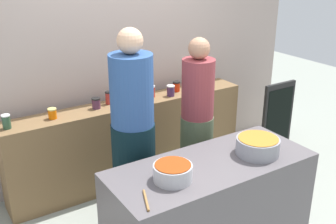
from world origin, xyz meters
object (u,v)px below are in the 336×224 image
preserve_jar_2 (96,103)px  preserve_jar_4 (127,97)px  preserve_jar_1 (52,113)px  preserve_jar_5 (151,91)px  preserve_jar_0 (6,122)px  cook_in_cap (197,131)px  cooking_pot_center (258,146)px  preserve_jar_3 (109,98)px  preserve_jar_8 (195,83)px  cooking_pot_left (173,172)px  preserve_jar_6 (171,91)px  wooden_spoon (146,200)px  chalkboard_sign (277,120)px  cook_with_tongs (133,142)px  preserve_jar_7 (176,86)px

preserve_jar_2 → preserve_jar_4: bearing=1.0°
preserve_jar_1 → preserve_jar_5: size_ratio=0.81×
preserve_jar_0 → cook_in_cap: (1.60, -0.70, -0.21)m
preserve_jar_4 → cooking_pot_center: bearing=-73.7°
cook_in_cap → preserve_jar_1: bearing=149.0°
preserve_jar_3 → cook_in_cap: size_ratio=0.08×
preserve_jar_5 → cooking_pot_center: 1.51m
preserve_jar_8 → cooking_pot_left: size_ratio=0.48×
preserve_jar_0 → preserve_jar_6: bearing=-1.4°
preserve_jar_3 → cook_in_cap: (0.56, -0.79, -0.21)m
preserve_jar_0 → cook_in_cap: bearing=-23.6°
preserve_jar_0 → preserve_jar_3: size_ratio=0.96×
preserve_jar_5 → preserve_jar_3: bearing=175.0°
wooden_spoon → preserve_jar_8: bearing=45.8°
preserve_jar_0 → preserve_jar_4: size_ratio=1.18×
preserve_jar_1 → preserve_jar_2: (0.46, 0.03, 0.00)m
preserve_jar_1 → chalkboard_sign: preserve_jar_1 is taller
preserve_jar_1 → cook_with_tongs: 0.87m
preserve_jar_2 → preserve_jar_3: 0.17m
preserve_jar_1 → wooden_spoon: 1.58m
preserve_jar_5 → cook_with_tongs: size_ratio=0.07×
cooking_pot_left → chalkboard_sign: cooking_pot_left is taller
chalkboard_sign → wooden_spoon: bearing=-155.6°
preserve_jar_2 → preserve_jar_8: preserve_jar_8 is taller
preserve_jar_0 → chalkboard_sign: (2.99, -0.45, -0.50)m
cooking_pot_left → cook_with_tongs: cook_with_tongs is taller
preserve_jar_3 → preserve_jar_6: bearing=-11.0°
preserve_jar_1 → cooking_pot_left: (0.43, -1.44, -0.07)m
cook_with_tongs → cooking_pot_left: bearing=-94.3°
cooking_pot_left → wooden_spoon: size_ratio=1.20×
chalkboard_sign → preserve_jar_6: bearing=162.1°
preserve_jar_3 → preserve_jar_4: preserve_jar_3 is taller
preserve_jar_6 → cooking_pot_left: size_ratio=0.41×
preserve_jar_1 → preserve_jar_3: size_ratio=0.75×
preserve_jar_0 → preserve_jar_1: 0.42m
preserve_jar_8 → cooking_pot_center: preserve_jar_8 is taller
cook_with_tongs → preserve_jar_7: bearing=38.7°
preserve_jar_3 → preserve_jar_4: bearing=-14.1°
chalkboard_sign → preserve_jar_3: bearing=164.5°
preserve_jar_8 → cooking_pot_left: 1.92m
preserve_jar_1 → preserve_jar_3: 0.62m
preserve_jar_0 → cook_with_tongs: bearing=-38.3°
preserve_jar_3 → wooden_spoon: size_ratio=0.56×
cooking_pot_left → wooden_spoon: 0.33m
preserve_jar_5 → cooking_pot_center: bearing=-84.6°
cook_in_cap → preserve_jar_4: bearing=116.6°
preserve_jar_2 → cooking_pot_left: preserve_jar_2 is taller
preserve_jar_3 → cook_with_tongs: bearing=-99.9°
wooden_spoon → preserve_jar_5: bearing=58.8°
preserve_jar_4 → wooden_spoon: size_ratio=0.45×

